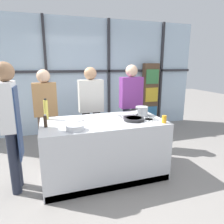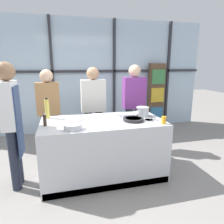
% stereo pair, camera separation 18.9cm
% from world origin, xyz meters
% --- Properties ---
extents(ground_plane, '(18.00, 18.00, 0.00)m').
position_xyz_m(ground_plane, '(0.00, 0.00, 0.00)').
color(ground_plane, gray).
extents(back_window_wall, '(6.40, 0.10, 2.80)m').
position_xyz_m(back_window_wall, '(0.00, 2.28, 1.40)').
color(back_window_wall, silver).
rests_on(back_window_wall, ground_plane).
extents(bookshelf, '(0.43, 0.19, 1.73)m').
position_xyz_m(bookshelf, '(1.91, 2.09, 0.87)').
color(bookshelf, brown).
rests_on(bookshelf, ground_plane).
extents(demo_island, '(1.82, 0.95, 0.88)m').
position_xyz_m(demo_island, '(0.00, -0.00, 0.44)').
color(demo_island, silver).
rests_on(demo_island, ground_plane).
extents(chef, '(0.24, 0.39, 1.75)m').
position_xyz_m(chef, '(-1.25, -0.02, 1.02)').
color(chef, '#232838').
rests_on(chef, ground_plane).
extents(spectator_far_left, '(0.40, 0.23, 1.63)m').
position_xyz_m(spectator_far_left, '(-0.82, 0.87, 0.93)').
color(spectator_far_left, '#47382D').
rests_on(spectator_far_left, ground_plane).
extents(spectator_center_left, '(0.46, 0.23, 1.66)m').
position_xyz_m(spectator_center_left, '(0.00, 0.87, 0.94)').
color(spectator_center_left, black).
rests_on(spectator_center_left, ground_plane).
extents(spectator_center_right, '(0.44, 0.24, 1.70)m').
position_xyz_m(spectator_center_right, '(0.82, 0.87, 0.97)').
color(spectator_center_right, '#232838').
rests_on(spectator_center_right, ground_plane).
extents(frying_pan, '(0.40, 0.49, 0.04)m').
position_xyz_m(frying_pan, '(0.45, -0.12, 0.91)').
color(frying_pan, '#232326').
rests_on(frying_pan, demo_island).
extents(saucepan, '(0.37, 0.21, 0.15)m').
position_xyz_m(saucepan, '(0.69, 0.12, 0.96)').
color(saucepan, silver).
rests_on(saucepan, demo_island).
extents(white_plate, '(0.25, 0.25, 0.01)m').
position_xyz_m(white_plate, '(-0.39, 0.17, 0.89)').
color(white_plate, white).
rests_on(white_plate, demo_island).
extents(mixing_bowl, '(0.24, 0.24, 0.07)m').
position_xyz_m(mixing_bowl, '(-0.46, -0.31, 0.92)').
color(mixing_bowl, silver).
rests_on(mixing_bowl, demo_island).
extents(oil_bottle, '(0.07, 0.07, 0.32)m').
position_xyz_m(oil_bottle, '(-0.81, 0.35, 1.04)').
color(oil_bottle, '#E0CC4C').
rests_on(oil_bottle, demo_island).
extents(pepper_grinder, '(0.05, 0.05, 0.18)m').
position_xyz_m(pepper_grinder, '(-0.82, -0.06, 0.97)').
color(pepper_grinder, '#332319').
rests_on(pepper_grinder, demo_island).
extents(juice_glass_near, '(0.07, 0.07, 0.11)m').
position_xyz_m(juice_glass_near, '(0.81, -0.37, 0.94)').
color(juice_glass_near, orange).
rests_on(juice_glass_near, demo_island).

